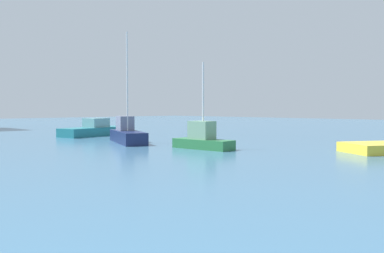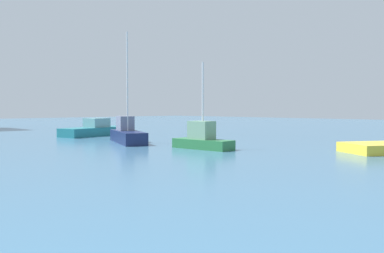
% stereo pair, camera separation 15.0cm
% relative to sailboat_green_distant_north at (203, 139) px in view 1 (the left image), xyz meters
% --- Properties ---
extents(water, '(160.00, 160.00, 0.00)m').
position_rel_sailboat_green_distant_north_xyz_m(water, '(-4.56, 6.48, -0.67)').
color(water, '#38607F').
rests_on(water, ground).
extents(sailboat_green_distant_north, '(1.70, 4.28, 5.56)m').
position_rel_sailboat_green_distant_north_xyz_m(sailboat_green_distant_north, '(0.00, 0.00, 0.00)').
color(sailboat_green_distant_north, '#28703D').
rests_on(sailboat_green_distant_north, water).
extents(sailboat_navy_outer_mooring, '(3.83, 6.22, 8.35)m').
position_rel_sailboat_green_distant_north_xyz_m(sailboat_navy_outer_mooring, '(-0.76, 7.25, 0.03)').
color(sailboat_navy_outer_mooring, '#19234C').
rests_on(sailboat_navy_outer_mooring, water).
extents(motorboat_teal_behind_lamppost, '(7.63, 3.85, 1.67)m').
position_rel_sailboat_green_distant_north_xyz_m(motorboat_teal_behind_lamppost, '(1.65, 15.73, -0.12)').
color(motorboat_teal_behind_lamppost, '#1E707A').
rests_on(motorboat_teal_behind_lamppost, water).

